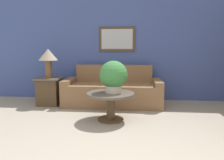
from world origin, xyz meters
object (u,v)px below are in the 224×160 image
at_px(side_table, 49,91).
at_px(table_lamp, 48,57).
at_px(couch_main, 113,92).
at_px(coffee_table, 110,100).
at_px(potted_plant_on_table, 113,76).

distance_m(side_table, table_lamp, 0.77).
height_order(couch_main, table_lamp, table_lamp).
height_order(couch_main, side_table, couch_main).
bearing_deg(coffee_table, couch_main, 93.39).
relative_size(side_table, potted_plant_on_table, 1.10).
distance_m(couch_main, potted_plant_on_table, 1.22).
xyz_separation_m(side_table, potted_plant_on_table, (1.55, -0.97, 0.48)).
xyz_separation_m(couch_main, potted_plant_on_table, (0.11, -1.10, 0.50)).
relative_size(coffee_table, table_lamp, 1.30).
bearing_deg(coffee_table, potted_plant_on_table, 26.64).
bearing_deg(table_lamp, potted_plant_on_table, -31.91).
height_order(side_table, potted_plant_on_table, potted_plant_on_table).
bearing_deg(potted_plant_on_table, table_lamp, 148.09).
height_order(coffee_table, table_lamp, table_lamp).
height_order(side_table, table_lamp, table_lamp).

